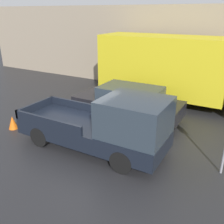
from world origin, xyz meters
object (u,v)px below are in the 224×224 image
object	(u,v)px
pickup_truck	(106,126)
delivery_truck	(173,68)
car	(128,102)
traffic_cone	(13,122)

from	to	relation	value
pickup_truck	delivery_truck	world-z (taller)	delivery_truck
car	delivery_truck	bearing A→B (deg)	71.63
traffic_cone	delivery_truck	bearing A→B (deg)	53.82
pickup_truck	delivery_truck	distance (m)	6.14
pickup_truck	car	distance (m)	3.03
car	traffic_cone	bearing A→B (deg)	-137.86
pickup_truck	traffic_cone	bearing A→B (deg)	-175.22
delivery_truck	pickup_truck	bearing A→B (deg)	-93.88
car	traffic_cone	distance (m)	4.96
car	pickup_truck	bearing A→B (deg)	-78.15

